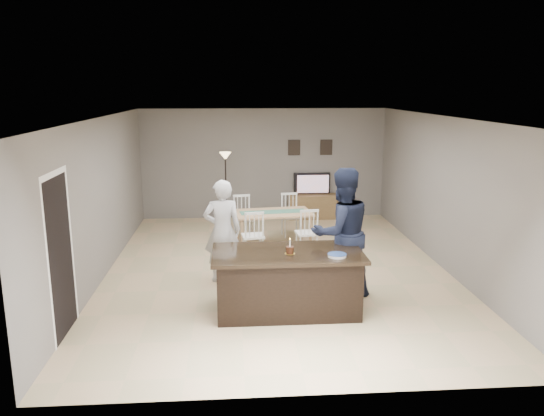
{
  "coord_description": "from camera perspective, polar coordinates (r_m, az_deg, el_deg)",
  "views": [
    {
      "loc": [
        -0.75,
        -8.99,
        3.18
      ],
      "look_at": [
        -0.11,
        -0.3,
        1.2
      ],
      "focal_mm": 35.0,
      "sensor_mm": 36.0,
      "label": 1
    }
  ],
  "objects": [
    {
      "name": "woman",
      "position": [
        8.83,
        -5.35,
        -2.48
      ],
      "size": [
        0.67,
        0.47,
        1.73
      ],
      "primitive_type": "imported",
      "rotation": [
        0.0,
        0.0,
        3.23
      ],
      "color": "#B5B6BA",
      "rests_on": "floor"
    },
    {
      "name": "man",
      "position": [
        8.21,
        7.48,
        -2.67
      ],
      "size": [
        1.15,
        1.0,
        2.02
      ],
      "primitive_type": "imported",
      "rotation": [
        0.0,
        0.0,
        3.41
      ],
      "color": "#161C31",
      "rests_on": "floor"
    },
    {
      "name": "room_shell",
      "position": [
        9.15,
        0.56,
        3.32
      ],
      "size": [
        8.0,
        8.0,
        8.0
      ],
      "color": "slate",
      "rests_on": "floor"
    },
    {
      "name": "picture_frames",
      "position": [
        13.18,
        4.14,
        6.52
      ],
      "size": [
        1.1,
        0.02,
        0.38
      ],
      "color": "black",
      "rests_on": "room_shell"
    },
    {
      "name": "tv_screen_glow",
      "position": [
        13.11,
        4.43,
        2.59
      ],
      "size": [
        0.78,
        0.0,
        0.78
      ],
      "primitive_type": "plane",
      "rotation": [
        1.57,
        0.0,
        3.14
      ],
      "color": "orange",
      "rests_on": "tv_console"
    },
    {
      "name": "floor_lamp",
      "position": [
        12.1,
        -5.02,
        4.13
      ],
      "size": [
        0.26,
        0.26,
        1.77
      ],
      "color": "black",
      "rests_on": "floor"
    },
    {
      "name": "birthday_cake",
      "position": [
        7.49,
        1.93,
        -4.53
      ],
      "size": [
        0.15,
        0.15,
        0.23
      ],
      "color": "gold",
      "rests_on": "kitchen_island"
    },
    {
      "name": "television",
      "position": [
        13.19,
        4.37,
        2.62
      ],
      "size": [
        0.91,
        0.12,
        0.53
      ],
      "primitive_type": "imported",
      "rotation": [
        0.0,
        0.0,
        3.14
      ],
      "color": "black",
      "rests_on": "tv_console"
    },
    {
      "name": "dining_table",
      "position": [
        10.79,
        0.13,
        -1.07
      ],
      "size": [
        1.66,
        1.9,
        0.94
      ],
      "rotation": [
        0.0,
        0.0,
        0.12
      ],
      "color": "tan",
      "rests_on": "floor"
    },
    {
      "name": "kitchen_island",
      "position": [
        7.73,
        1.66,
        -7.88
      ],
      "size": [
        2.15,
        1.1,
        0.9
      ],
      "color": "black",
      "rests_on": "floor"
    },
    {
      "name": "tv_console",
      "position": [
        13.23,
        4.38,
        0.17
      ],
      "size": [
        1.2,
        0.4,
        0.6
      ],
      "primitive_type": "cube",
      "color": "brown",
      "rests_on": "floor"
    },
    {
      "name": "floor",
      "position": [
        9.57,
        0.54,
        -6.64
      ],
      "size": [
        8.0,
        8.0,
        0.0
      ],
      "primitive_type": "plane",
      "color": "tan",
      "rests_on": "ground"
    },
    {
      "name": "doorway",
      "position": [
        7.31,
        -21.89,
        -3.41
      ],
      "size": [
        0.0,
        2.1,
        2.65
      ],
      "color": "black",
      "rests_on": "floor"
    },
    {
      "name": "plate_stack",
      "position": [
        7.41,
        7.01,
        -5.07
      ],
      "size": [
        0.26,
        0.26,
        0.04
      ],
      "color": "white",
      "rests_on": "kitchen_island"
    }
  ]
}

